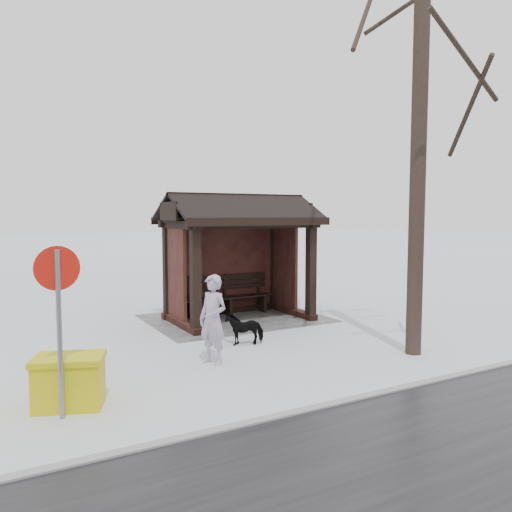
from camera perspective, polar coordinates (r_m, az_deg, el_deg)
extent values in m
plane|color=silver|center=(12.35, -1.94, -7.32)|extent=(120.00, 120.00, 0.00)
cube|color=gray|center=(8.02, 16.83, -14.19)|extent=(120.00, 0.15, 0.06)
cube|color=gray|center=(12.52, -2.36, -7.12)|extent=(4.20, 3.20, 0.02)
cube|color=#321A12|center=(13.12, -3.74, -6.25)|extent=(3.30, 0.22, 0.16)
cube|color=#321A12|center=(13.07, 3.96, -6.30)|extent=(0.22, 2.10, 0.16)
cube|color=#321A12|center=(11.74, -8.53, -7.61)|extent=(0.22, 2.10, 0.16)
cube|color=black|center=(12.16, 6.30, -2.04)|extent=(0.20, 0.20, 2.30)
cube|color=black|center=(10.73, -6.91, -2.97)|extent=(0.20, 0.20, 2.30)
cube|color=black|center=(13.66, 1.94, -1.26)|extent=(0.20, 0.20, 2.30)
cube|color=black|center=(12.40, -10.05, -1.96)|extent=(0.20, 0.20, 2.30)
cube|color=black|center=(12.95, -3.77, -1.25)|extent=(2.80, 0.08, 2.14)
cube|color=black|center=(13.16, 3.25, -1.15)|extent=(0.08, 1.17, 2.14)
cube|color=black|center=(11.84, -9.13, -1.87)|extent=(0.08, 1.17, 2.14)
cube|color=black|center=(11.28, 0.11, 3.62)|extent=(3.40, 0.20, 0.18)
cube|color=black|center=(12.88, -3.79, 3.76)|extent=(3.40, 0.20, 0.18)
cylinder|color=black|center=(9.73, 18.16, 14.52)|extent=(0.29, 0.29, 8.55)
imported|color=#A79BB6|center=(8.71, -4.94, -7.25)|extent=(0.57, 0.67, 1.56)
imported|color=black|center=(10.09, -1.33, -8.27)|extent=(0.80, 0.52, 0.63)
cube|color=#C0B60B|center=(7.37, -20.55, -13.56)|extent=(1.01, 0.84, 0.62)
cube|color=#C0B60B|center=(7.27, -20.64, -10.93)|extent=(1.07, 0.90, 0.08)
cylinder|color=gray|center=(6.80, -21.54, -8.42)|extent=(0.07, 0.07, 2.16)
cylinder|color=red|center=(6.68, -21.78, -1.31)|extent=(0.56, 0.10, 0.56)
cylinder|color=white|center=(6.70, -21.80, -1.29)|extent=(0.43, 0.08, 0.43)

